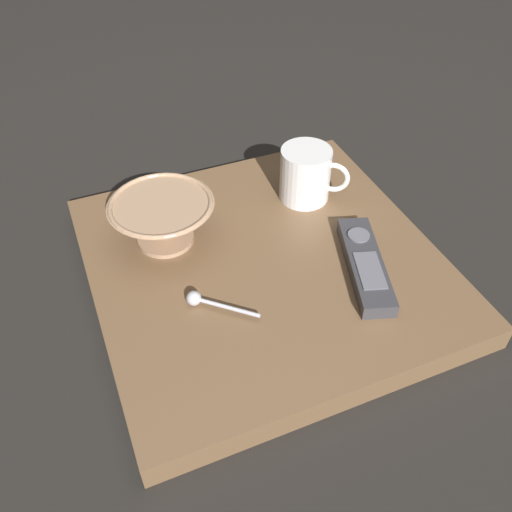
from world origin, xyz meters
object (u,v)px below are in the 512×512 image
coffee_mug (306,174)px  cereal_bowl (163,220)px  teaspoon (202,300)px  tv_remote_near (365,265)px

coffee_mug → cereal_bowl: bearing=-176.2°
coffee_mug → teaspoon: bearing=-145.1°
coffee_mug → tv_remote_near: 0.21m
teaspoon → cereal_bowl: bearing=93.5°
coffee_mug → tv_remote_near: coffee_mug is taller
coffee_mug → teaspoon: size_ratio=1.23×
teaspoon → tv_remote_near: (0.26, -0.03, 0.00)m
cereal_bowl → coffee_mug: (0.26, 0.02, 0.00)m
coffee_mug → tv_remote_near: bearing=-89.4°
cereal_bowl → coffee_mug: coffee_mug is taller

